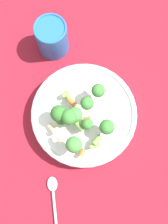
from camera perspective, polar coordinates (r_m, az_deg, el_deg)
The scene contains 5 objects.
ground_plane at distance 0.70m, azimuth 0.00°, elevation -1.11°, with size 3.00×3.00×0.00m, color maroon.
bowl at distance 0.67m, azimuth 0.00°, elevation -0.65°, with size 0.27×0.27×0.05m.
pasta_salad at distance 0.60m, azimuth -1.29°, elevation -1.39°, with size 0.16×0.16×0.07m.
cup at distance 0.72m, azimuth -6.96°, elevation 15.80°, with size 0.08×0.08×0.10m.
spoon at distance 0.69m, azimuth -6.59°, elevation -18.53°, with size 0.09×0.17×0.01m.
Camera 1 is at (-0.07, -0.12, 0.68)m, focal length 42.00 mm.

